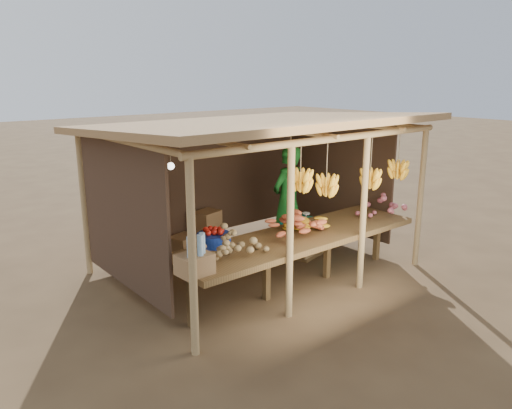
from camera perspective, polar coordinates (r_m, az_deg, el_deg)
ground at (r=7.97m, az=-0.00°, el=-7.33°), size 60.00×60.00×0.00m
stall_structure at (r=7.45m, az=0.88°, el=6.38°), size 4.70×3.50×2.43m
counter at (r=7.05m, az=4.93°, el=-3.96°), size 3.90×1.05×0.80m
potato_heap at (r=6.20m, az=-2.94°, el=-4.21°), size 0.99×0.79×0.36m
sweet_potato_heap at (r=6.97m, az=4.55°, el=-2.09°), size 1.06×0.73×0.36m
onion_heap at (r=8.23m, az=14.04°, el=0.13°), size 0.93×0.57×0.36m
banana_pile at (r=7.26m, az=6.11°, el=-1.49°), size 0.74×0.59×0.35m
tomato_basin at (r=6.59m, az=-4.83°, el=-3.83°), size 0.45×0.45×0.24m
bottle_box at (r=5.65m, az=-7.05°, el=-6.18°), size 0.39×0.31×0.48m
vendor at (r=8.49m, az=3.62°, el=0.57°), size 0.74×0.55×1.84m
tarp_crate at (r=8.47m, az=5.46°, el=-3.72°), size 0.77×0.71×0.78m
carton_stack at (r=8.63m, az=-6.48°, el=-3.52°), size 0.98×0.45×0.69m
burlap_sacks at (r=8.17m, az=-12.51°, el=-5.36°), size 0.76×0.40×0.54m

